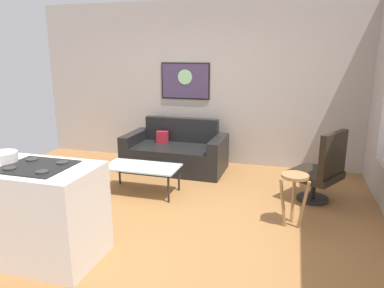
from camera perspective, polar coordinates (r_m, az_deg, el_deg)
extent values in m
cube|color=#986638|center=(4.40, -4.99, -11.85)|extent=(6.40, 6.40, 0.04)
cube|color=#AFA399|center=(6.29, 2.76, 9.62)|extent=(6.40, 0.05, 2.80)
cube|color=black|center=(6.00, -2.73, -2.23)|extent=(1.32, 0.90, 0.41)
cube|color=black|center=(6.23, -1.66, 2.35)|extent=(1.31, 0.18, 0.42)
cube|color=black|center=(6.25, -9.17, -0.83)|extent=(0.19, 0.89, 0.60)
cube|color=black|center=(5.78, 4.22, -1.96)|extent=(0.19, 0.89, 0.60)
cube|color=maroon|center=(6.16, -4.79, 1.14)|extent=(0.22, 0.14, 0.20)
cube|color=silver|center=(5.00, -8.07, -3.63)|extent=(1.04, 0.52, 0.02)
cylinder|color=#232326|center=(5.09, -13.87, -5.97)|extent=(0.03, 0.03, 0.38)
cylinder|color=#232326|center=(4.71, -3.81, -7.25)|extent=(0.03, 0.03, 0.38)
cylinder|color=#232326|center=(5.45, -11.58, -4.46)|extent=(0.03, 0.03, 0.38)
cylinder|color=#232326|center=(5.10, -2.12, -5.50)|extent=(0.03, 0.03, 0.38)
cylinder|color=black|center=(5.10, 18.80, -8.30)|extent=(0.41, 0.41, 0.04)
cylinder|color=black|center=(5.04, 18.97, -6.36)|extent=(0.06, 0.06, 0.33)
cube|color=black|center=(4.98, 19.11, -4.70)|extent=(0.79, 0.80, 0.10)
cube|color=black|center=(4.80, 21.74, -1.52)|extent=(0.37, 0.55, 0.56)
cylinder|color=#A07547|center=(4.12, 16.24, -4.95)|extent=(0.30, 0.30, 0.03)
cylinder|color=#A07547|center=(4.34, 15.97, -8.24)|extent=(0.04, 0.13, 0.58)
cylinder|color=#A07547|center=(4.16, 14.39, -9.13)|extent=(0.13, 0.09, 0.58)
cylinder|color=#A07547|center=(4.17, 17.49, -9.34)|extent=(0.13, 0.09, 0.58)
cube|color=silver|center=(3.88, -26.48, -9.38)|extent=(1.68, 0.70, 0.91)
cube|color=black|center=(3.53, -23.69, -3.33)|extent=(0.60, 0.52, 0.01)
cylinder|color=#2D2D2D|center=(3.54, -27.26, -3.48)|extent=(0.11, 0.11, 0.01)
cylinder|color=#2D2D2D|center=(3.32, -22.96, -4.12)|extent=(0.11, 0.11, 0.01)
cylinder|color=#2D2D2D|center=(3.74, -24.37, -2.27)|extent=(0.11, 0.11, 0.01)
cylinder|color=#2D2D2D|center=(3.53, -20.14, -2.79)|extent=(0.11, 0.11, 0.01)
cylinder|color=silver|center=(3.82, -28.14, -2.55)|extent=(0.15, 0.15, 0.01)
cylinder|color=silver|center=(3.81, -28.22, -1.92)|extent=(0.28, 0.28, 0.10)
cube|color=black|center=(6.36, -1.08, 10.09)|extent=(0.89, 0.01, 0.64)
cube|color=#473555|center=(6.35, -1.10, 10.09)|extent=(0.84, 0.02, 0.59)
cylinder|color=#98CD91|center=(6.34, -1.14, 10.72)|extent=(0.26, 0.01, 0.26)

